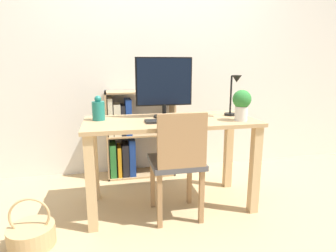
{
  "coord_description": "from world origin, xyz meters",
  "views": [
    {
      "loc": [
        -0.49,
        -2.2,
        1.2
      ],
      "look_at": [
        0.0,
        0.1,
        0.68
      ],
      "focal_mm": 30.0,
      "sensor_mm": 36.0,
      "label": 1
    }
  ],
  "objects": [
    {
      "name": "wall_back",
      "position": [
        0.0,
        0.93,
        1.3
      ],
      "size": [
        8.0,
        0.05,
        2.6
      ],
      "color": "silver",
      "rests_on": "ground_plane"
    },
    {
      "name": "ground_plane",
      "position": [
        0.0,
        0.0,
        0.0
      ],
      "size": [
        10.0,
        10.0,
        0.0
      ],
      "primitive_type": "plane",
      "color": "tan"
    },
    {
      "name": "desk_lamp",
      "position": [
        0.56,
        0.02,
        0.97
      ],
      "size": [
        0.1,
        0.19,
        0.35
      ],
      "color": "black",
      "rests_on": "desk"
    },
    {
      "name": "bookshelf",
      "position": [
        -0.3,
        0.76,
        0.43
      ],
      "size": [
        0.73,
        0.28,
        0.93
      ],
      "color": "tan",
      "rests_on": "ground_plane"
    },
    {
      "name": "desk",
      "position": [
        0.0,
        0.0,
        0.61
      ],
      "size": [
        1.39,
        0.63,
        0.76
      ],
      "color": "tan",
      "rests_on": "ground_plane"
    },
    {
      "name": "basket",
      "position": [
        -1.04,
        -0.36,
        0.08
      ],
      "size": [
        0.31,
        0.31,
        0.35
      ],
      "color": "tan",
      "rests_on": "ground_plane"
    },
    {
      "name": "vase",
      "position": [
        -0.57,
        0.09,
        0.85
      ],
      "size": [
        0.1,
        0.1,
        0.2
      ],
      "color": "#1E7266",
      "rests_on": "desk"
    },
    {
      "name": "monitor",
      "position": [
        -0.03,
        0.12,
        1.04
      ],
      "size": [
        0.48,
        0.18,
        0.5
      ],
      "color": "black",
      "rests_on": "desk"
    },
    {
      "name": "potted_plant",
      "position": [
        0.54,
        -0.17,
        0.9
      ],
      "size": [
        0.15,
        0.15,
        0.25
      ],
      "color": "silver",
      "rests_on": "desk"
    },
    {
      "name": "chair",
      "position": [
        0.01,
        -0.23,
        0.48
      ],
      "size": [
        0.4,
        0.4,
        0.87
      ],
      "rotation": [
        0.0,
        0.0,
        -0.11
      ],
      "color": "#4C4C51",
      "rests_on": "ground_plane"
    },
    {
      "name": "keyboard",
      "position": [
        -0.05,
        -0.09,
        0.77
      ],
      "size": [
        0.34,
        0.13,
        0.02
      ],
      "color": "black",
      "rests_on": "desk"
    }
  ]
}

